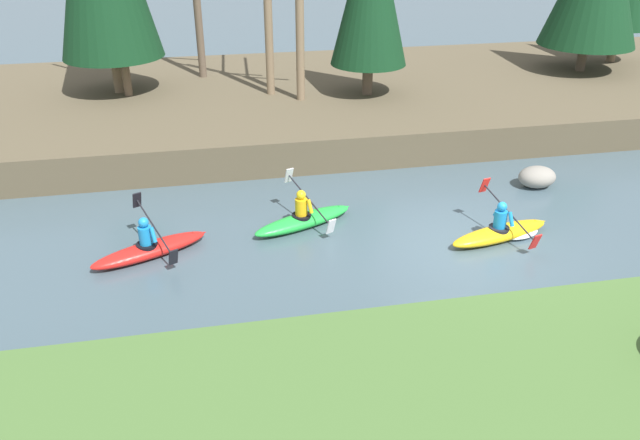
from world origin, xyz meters
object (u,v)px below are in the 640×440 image
object	(u,v)px
kayaker_lead	(504,231)
kayaker_trailing	(150,248)
kayaker_middle	(304,219)
boulder_midstream	(537,177)

from	to	relation	value
kayaker_lead	kayaker_trailing	bearing A→B (deg)	160.36
kayaker_lead	kayaker_trailing	xyz separation A→B (m)	(-8.23, 0.78, 0.02)
kayaker_lead	kayaker_trailing	world-z (taller)	same
kayaker_middle	boulder_midstream	xyz separation A→B (m)	(6.81, 1.09, 0.08)
kayaker_middle	boulder_midstream	distance (m)	6.90
kayaker_lead	kayaker_trailing	distance (m)	8.26
boulder_midstream	kayaker_trailing	bearing A→B (deg)	-170.07
kayaker_lead	kayaker_middle	size ratio (longest dim) A/B	1.02
kayaker_trailing	boulder_midstream	distance (m)	10.62
kayaker_trailing	boulder_midstream	size ratio (longest dim) A/B	2.56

